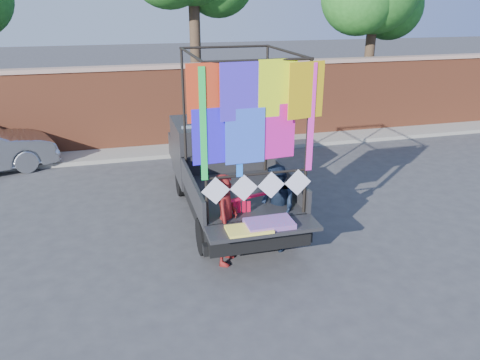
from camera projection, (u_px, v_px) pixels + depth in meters
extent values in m
plane|color=#38383A|center=(223.00, 248.00, 9.03)|extent=(90.00, 90.00, 0.00)
cube|color=brown|center=(173.00, 108.00, 14.88)|extent=(30.00, 0.35, 2.50)
cube|color=#A27F71|center=(171.00, 66.00, 14.41)|extent=(30.00, 0.45, 0.12)
cube|color=gray|center=(178.00, 150.00, 14.68)|extent=(30.00, 1.20, 0.12)
cylinder|color=#38281C|center=(196.00, 55.00, 15.66)|extent=(0.36, 0.36, 5.46)
cylinder|color=#38281C|center=(369.00, 63.00, 17.39)|extent=(0.36, 0.36, 4.55)
sphere|color=#1F611B|center=(390.00, 6.00, 17.26)|extent=(2.40, 2.40, 2.40)
cylinder|color=black|center=(182.00, 181.00, 11.34)|extent=(0.24, 0.71, 0.71)
cylinder|color=black|center=(205.00, 236.00, 8.72)|extent=(0.24, 0.71, 0.71)
cylinder|color=black|center=(249.00, 175.00, 11.75)|extent=(0.24, 0.71, 0.71)
cylinder|color=black|center=(290.00, 226.00, 9.12)|extent=(0.24, 0.71, 0.71)
cube|color=black|center=(230.00, 194.00, 10.12)|extent=(1.84, 4.53, 0.32)
cube|color=black|center=(240.00, 196.00, 9.28)|extent=(1.94, 2.48, 0.11)
cube|color=black|center=(192.00, 189.00, 8.96)|extent=(0.06, 2.48, 0.49)
cube|color=black|center=(286.00, 180.00, 9.42)|extent=(0.06, 2.48, 0.49)
cube|color=black|center=(226.00, 165.00, 10.29)|extent=(1.94, 0.06, 0.49)
cube|color=black|center=(216.00, 149.00, 11.21)|extent=(1.94, 1.73, 1.35)
cube|color=#8C9EAD|center=(220.00, 137.00, 10.62)|extent=(1.73, 0.06, 0.59)
cube|color=#8C9EAD|center=(209.00, 131.00, 11.86)|extent=(1.73, 0.11, 0.76)
cube|color=black|center=(206.00, 145.00, 12.38)|extent=(1.89, 0.97, 0.59)
cube|color=black|center=(263.00, 228.00, 7.91)|extent=(1.94, 0.59, 0.06)
cube|color=black|center=(258.00, 243.00, 8.28)|extent=(2.00, 0.16, 0.19)
cylinder|color=black|center=(205.00, 148.00, 7.54)|extent=(0.05, 0.05, 2.70)
cylinder|color=black|center=(184.00, 116.00, 9.58)|extent=(0.05, 0.05, 2.70)
cylinder|color=black|center=(307.00, 140.00, 7.96)|extent=(0.05, 0.05, 2.70)
cylinder|color=black|center=(266.00, 111.00, 10.00)|extent=(0.05, 0.05, 2.70)
cylinder|color=black|center=(259.00, 60.00, 7.26)|extent=(1.84, 0.05, 0.05)
cylinder|color=black|center=(225.00, 47.00, 9.30)|extent=(1.84, 0.05, 0.05)
cylinder|color=black|center=(191.00, 54.00, 8.07)|extent=(0.05, 2.32, 0.05)
cylinder|color=black|center=(287.00, 51.00, 8.49)|extent=(0.05, 2.32, 0.05)
cylinder|color=black|center=(257.00, 174.00, 7.94)|extent=(1.84, 0.04, 0.04)
cube|color=red|center=(209.00, 94.00, 7.22)|extent=(0.67, 0.02, 0.92)
cube|color=#3E2BD7|center=(243.00, 93.00, 7.31)|extent=(0.67, 0.02, 0.92)
cube|color=#DFFF1A|center=(275.00, 91.00, 7.48)|extent=(0.67, 0.02, 0.92)
cube|color=gold|center=(307.00, 90.00, 7.57)|extent=(0.67, 0.02, 0.92)
cube|color=#2B1CFF|center=(210.00, 138.00, 7.48)|extent=(0.67, 0.02, 0.92)
cube|color=blue|center=(243.00, 136.00, 7.57)|extent=(0.67, 0.02, 0.92)
cube|color=#DF189B|center=(274.00, 133.00, 7.74)|extent=(0.67, 0.02, 0.92)
cube|color=green|center=(203.00, 126.00, 7.35)|extent=(0.11, 0.01, 1.84)
cube|color=#EB27B6|center=(311.00, 119.00, 7.79)|extent=(0.11, 0.01, 1.84)
cube|color=#1C6DFF|center=(240.00, 123.00, 7.50)|extent=(0.11, 0.01, 1.84)
cube|color=silver|center=(216.00, 191.00, 7.82)|extent=(0.49, 0.01, 0.49)
cube|color=silver|center=(244.00, 188.00, 7.93)|extent=(0.49, 0.01, 0.49)
cube|color=silver|center=(271.00, 185.00, 8.05)|extent=(0.49, 0.01, 0.49)
cube|color=silver|center=(298.00, 183.00, 8.17)|extent=(0.49, 0.01, 0.49)
cube|color=#DE316A|center=(269.00, 223.00, 7.91)|extent=(0.81, 0.49, 0.09)
cube|color=#FFEC50|center=(249.00, 229.00, 7.76)|extent=(0.76, 0.43, 0.04)
imported|color=maroon|center=(226.00, 219.00, 8.26)|extent=(0.64, 0.74, 1.70)
imported|color=#131E31|center=(276.00, 208.00, 8.74)|extent=(0.82, 0.94, 1.66)
cube|color=red|center=(252.00, 196.00, 8.37)|extent=(1.03, 0.31, 0.04)
cube|color=red|center=(234.00, 215.00, 8.39)|extent=(0.07, 0.02, 0.61)
cube|color=red|center=(239.00, 216.00, 8.42)|extent=(0.07, 0.02, 0.61)
cube|color=red|center=(244.00, 216.00, 8.45)|extent=(0.07, 0.02, 0.61)
cube|color=red|center=(249.00, 217.00, 8.48)|extent=(0.07, 0.02, 0.61)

